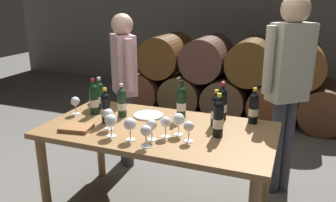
% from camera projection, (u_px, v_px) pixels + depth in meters
% --- Properties ---
extents(cellar_back_wall, '(10.00, 0.24, 2.80)m').
position_uv_depth(cellar_back_wall, '(249.00, 13.00, 6.10)').
color(cellar_back_wall, gray).
rests_on(cellar_back_wall, ground_plane).
extents(barrel_stack, '(3.12, 0.90, 1.15)m').
position_uv_depth(barrel_stack, '(228.00, 79.00, 4.93)').
color(barrel_stack, brown).
rests_on(barrel_stack, ground_plane).
extents(dining_table, '(1.70, 0.90, 0.76)m').
position_uv_depth(dining_table, '(158.00, 139.00, 2.58)').
color(dining_table, olive).
rests_on(dining_table, ground_plane).
extents(wine_bottle_0, '(0.07, 0.07, 0.28)m').
position_uv_depth(wine_bottle_0, '(216.00, 110.00, 2.56)').
color(wine_bottle_0, black).
rests_on(wine_bottle_0, dining_table).
extents(wine_bottle_1, '(0.07, 0.07, 0.31)m').
position_uv_depth(wine_bottle_1, '(218.00, 118.00, 2.35)').
color(wine_bottle_1, black).
rests_on(wine_bottle_1, dining_table).
extents(wine_bottle_2, '(0.07, 0.07, 0.27)m').
position_uv_depth(wine_bottle_2, '(122.00, 102.00, 2.76)').
color(wine_bottle_2, '#19381E').
rests_on(wine_bottle_2, dining_table).
extents(wine_bottle_3, '(0.07, 0.07, 0.28)m').
position_uv_depth(wine_bottle_3, '(254.00, 108.00, 2.61)').
color(wine_bottle_3, black).
rests_on(wine_bottle_3, dining_table).
extents(wine_bottle_4, '(0.07, 0.07, 0.31)m').
position_uv_depth(wine_bottle_4, '(181.00, 102.00, 2.71)').
color(wine_bottle_4, black).
rests_on(wine_bottle_4, dining_table).
extents(wine_bottle_5, '(0.07, 0.07, 0.28)m').
position_uv_depth(wine_bottle_5, '(100.00, 95.00, 2.93)').
color(wine_bottle_5, '#19381E').
rests_on(wine_bottle_5, dining_table).
extents(wine_bottle_6, '(0.07, 0.07, 0.30)m').
position_uv_depth(wine_bottle_6, '(94.00, 99.00, 2.81)').
color(wine_bottle_6, black).
rests_on(wine_bottle_6, dining_table).
extents(wine_bottle_7, '(0.07, 0.07, 0.28)m').
position_uv_depth(wine_bottle_7, '(106.00, 108.00, 2.62)').
color(wine_bottle_7, black).
rests_on(wine_bottle_7, dining_table).
extents(wine_bottle_8, '(0.07, 0.07, 0.30)m').
position_uv_depth(wine_bottle_8, '(222.00, 104.00, 2.69)').
color(wine_bottle_8, black).
rests_on(wine_bottle_8, dining_table).
extents(wine_glass_0, '(0.08, 0.08, 0.15)m').
position_uv_depth(wine_glass_0, '(166.00, 123.00, 2.35)').
color(wine_glass_0, white).
rests_on(wine_glass_0, dining_table).
extents(wine_glass_1, '(0.07, 0.07, 0.15)m').
position_uv_depth(wine_glass_1, '(146.00, 132.00, 2.20)').
color(wine_glass_1, white).
rests_on(wine_glass_1, dining_table).
extents(wine_glass_2, '(0.09, 0.09, 0.16)m').
position_uv_depth(wine_glass_2, '(130.00, 125.00, 2.30)').
color(wine_glass_2, white).
rests_on(wine_glass_2, dining_table).
extents(wine_glass_3, '(0.09, 0.09, 0.16)m').
position_uv_depth(wine_glass_3, '(111.00, 121.00, 2.36)').
color(wine_glass_3, white).
rests_on(wine_glass_3, dining_table).
extents(wine_glass_4, '(0.07, 0.07, 0.15)m').
position_uv_depth(wine_glass_4, '(75.00, 102.00, 2.81)').
color(wine_glass_4, white).
rests_on(wine_glass_4, dining_table).
extents(wine_glass_5, '(0.07, 0.07, 0.15)m').
position_uv_depth(wine_glass_5, '(189.00, 127.00, 2.28)').
color(wine_glass_5, white).
rests_on(wine_glass_5, dining_table).
extents(wine_glass_6, '(0.08, 0.08, 0.15)m').
position_uv_depth(wine_glass_6, '(108.00, 115.00, 2.50)').
color(wine_glass_6, white).
rests_on(wine_glass_6, dining_table).
extents(wine_glass_7, '(0.09, 0.09, 0.16)m').
position_uv_depth(wine_glass_7, '(179.00, 120.00, 2.39)').
color(wine_glass_7, white).
rests_on(wine_glass_7, dining_table).
extents(wine_glass_8, '(0.07, 0.07, 0.15)m').
position_uv_depth(wine_glass_8, '(152.00, 125.00, 2.31)').
color(wine_glass_8, white).
rests_on(wine_glass_8, dining_table).
extents(tasting_notebook, '(0.24, 0.19, 0.03)m').
position_uv_depth(tasting_notebook, '(76.00, 128.00, 2.51)').
color(tasting_notebook, '#936038').
rests_on(tasting_notebook, dining_table).
extents(serving_plate, '(0.24, 0.24, 0.01)m').
position_uv_depth(serving_plate, '(149.00, 115.00, 2.79)').
color(serving_plate, white).
rests_on(serving_plate, dining_table).
extents(sommelier_presenting, '(0.39, 0.35, 1.72)m').
position_uv_depth(sommelier_presenting, '(288.00, 78.00, 2.84)').
color(sommelier_presenting, '#383842').
rests_on(sommelier_presenting, ground_plane).
extents(taster_seated_left, '(0.36, 0.38, 1.54)m').
position_uv_depth(taster_seated_left, '(124.00, 78.00, 3.37)').
color(taster_seated_left, '#383842').
rests_on(taster_seated_left, ground_plane).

